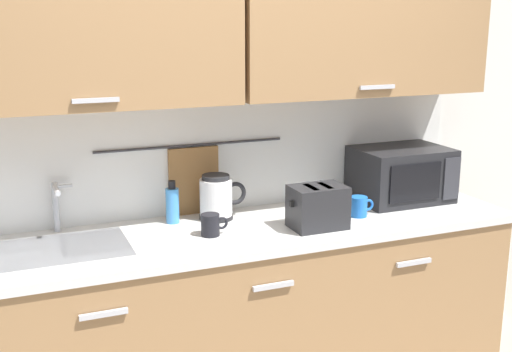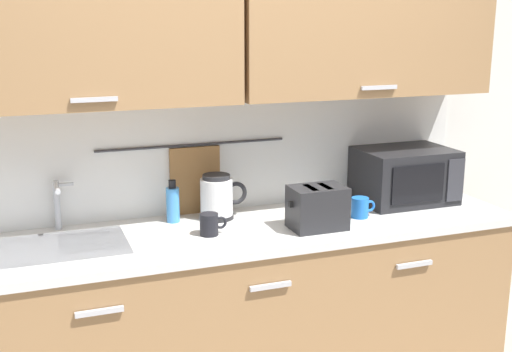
% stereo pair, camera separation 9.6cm
% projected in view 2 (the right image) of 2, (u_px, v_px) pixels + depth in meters
% --- Properties ---
extents(counter_unit, '(2.53, 0.64, 0.90)m').
position_uv_depth(counter_unit, '(244.00, 318.00, 3.01)').
color(counter_unit, '#997047').
rests_on(counter_unit, ground).
extents(back_wall_assembly, '(3.70, 0.41, 2.50)m').
position_uv_depth(back_wall_assembly, '(228.00, 81.00, 2.97)').
color(back_wall_assembly, silver).
rests_on(back_wall_assembly, ground).
extents(sink_faucet, '(0.09, 0.17, 0.22)m').
position_uv_depth(sink_faucet, '(57.00, 199.00, 2.82)').
color(sink_faucet, '#B2B5BA').
rests_on(sink_faucet, counter_unit).
extents(microwave, '(0.46, 0.35, 0.27)m').
position_uv_depth(microwave, '(405.00, 175.00, 3.27)').
color(microwave, black).
rests_on(microwave, counter_unit).
extents(electric_kettle, '(0.23, 0.16, 0.21)m').
position_uv_depth(electric_kettle, '(217.00, 197.00, 3.01)').
color(electric_kettle, black).
rests_on(electric_kettle, counter_unit).
extents(dish_soap_bottle, '(0.06, 0.06, 0.20)m').
position_uv_depth(dish_soap_bottle, '(173.00, 204.00, 2.96)').
color(dish_soap_bottle, '#3F8CD8').
rests_on(dish_soap_bottle, counter_unit).
extents(mug_near_sink, '(0.12, 0.08, 0.09)m').
position_uv_depth(mug_near_sink, '(210.00, 224.00, 2.79)').
color(mug_near_sink, black).
rests_on(mug_near_sink, counter_unit).
extents(toaster, '(0.26, 0.17, 0.19)m').
position_uv_depth(toaster, '(317.00, 207.00, 2.86)').
color(toaster, '#232326').
rests_on(toaster, counter_unit).
extents(mug_by_kettle, '(0.12, 0.08, 0.09)m').
position_uv_depth(mug_by_kettle, '(360.00, 207.00, 3.03)').
color(mug_by_kettle, blue).
rests_on(mug_by_kettle, counter_unit).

